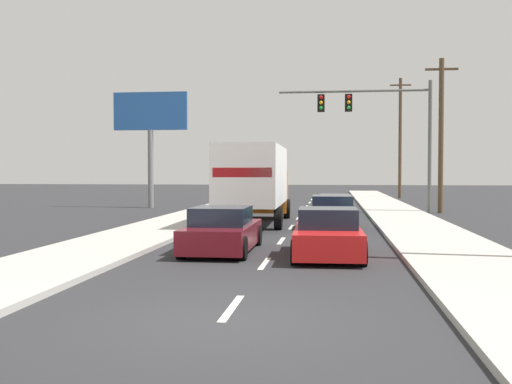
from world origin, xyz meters
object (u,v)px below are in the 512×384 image
Objects in this scene: box_truck at (255,179)px; car_navy at (332,214)px; car_maroon at (222,231)px; car_green at (335,206)px; car_red at (328,235)px; roadside_billboard at (150,124)px; utility_pole_mid at (441,134)px; traffic_signal_mast at (368,115)px; utility_pole_far at (400,137)px.

box_truck is 2.13× the size of car_navy.
car_maroon is at bearing -113.02° from car_navy.
car_green is at bearing 55.80° from box_truck.
roadside_billboard is (-11.49, 20.87, 4.81)m from car_red.
car_red is 19.54m from utility_pole_mid.
car_green is 0.60× the size of roadside_billboard.
car_green is 14.07m from roadside_billboard.
car_navy is at bearing -101.59° from traffic_signal_mast.
roadside_billboard is (-8.43, 20.21, 4.80)m from car_maroon.
utility_pole_mid is (5.89, 3.33, 3.92)m from car_green.
car_maroon is 0.51× the size of traffic_signal_mast.
utility_pole_mid is (6.03, 10.05, 3.83)m from car_navy.
box_truck is 2.03× the size of car_green.
car_red is at bearing -71.39° from box_truck.
car_red is 0.40× the size of utility_pole_far.
car_maroon is at bearing -103.13° from car_green.
utility_pole_far is at bearing 78.65° from traffic_signal_mast.
utility_pole_far is (5.95, 37.02, 4.77)m from car_red.
box_truck is 0.86× the size of utility_pole_far.
roadside_billboard reaches higher than box_truck.
car_red is at bearing -90.75° from car_navy.
utility_pole_mid reaches higher than traffic_signal_mast.
roadside_billboard is (-17.44, -16.16, 0.04)m from utility_pole_far.
roadside_billboard reaches higher than car_red.
car_maroon is at bearing -103.92° from utility_pole_far.
traffic_signal_mast is 0.81× the size of utility_pole_far.
car_green is at bearing -122.72° from traffic_signal_mast.
utility_pole_far is (5.71, 22.20, 4.82)m from car_green.
utility_pole_mid is at bearing 71.33° from car_red.
car_navy is 10.90m from traffic_signal_mast.
car_red is (-0.11, -8.10, -0.03)m from car_navy.
utility_pole_far is at bearing 78.57° from car_navy.
car_green is 7.81m from utility_pole_mid.
utility_pole_mid is (6.13, 18.15, 3.86)m from car_red.
car_maroon is 0.50× the size of utility_pole_mid.
car_green is 1.05× the size of car_red.
car_red reaches higher than car_maroon.
car_green is at bearing -27.25° from roadside_billboard.
car_maroon is 0.41× the size of utility_pole_far.
roadside_billboard is at bearing 132.25° from car_navy.
utility_pole_mid reaches higher than car_navy.
utility_pole_mid is at bearing 7.01° from traffic_signal_mast.
roadside_billboard is (-11.73, 6.04, 4.86)m from car_green.
traffic_signal_mast is (2.06, 17.65, 4.92)m from car_red.
car_red is at bearing -96.67° from traffic_signal_mast.
utility_pole_mid is (4.07, 0.50, -1.06)m from traffic_signal_mast.
car_red is at bearing -108.67° from utility_pole_mid.
car_navy is 0.40× the size of utility_pole_far.
car_green is (3.50, 5.15, -1.45)m from box_truck.
box_truck is at bearing -137.91° from utility_pole_mid.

